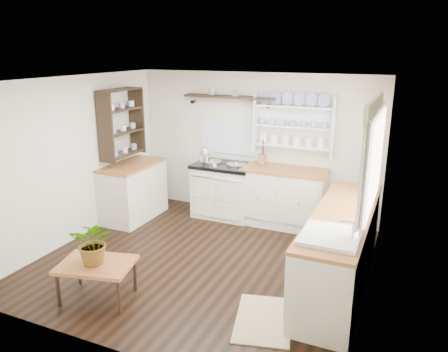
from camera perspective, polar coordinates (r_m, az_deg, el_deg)
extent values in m
cube|color=black|center=(5.79, -2.70, -10.95)|extent=(4.00, 3.80, 0.01)
cube|color=silver|center=(7.05, 4.09, 4.02)|extent=(4.00, 0.02, 2.30)
cube|color=silver|center=(4.84, 18.84, -2.65)|extent=(0.02, 3.80, 2.30)
cube|color=silver|center=(6.48, -18.88, 2.06)|extent=(0.02, 3.80, 2.30)
cube|color=white|center=(5.16, -3.05, 12.41)|extent=(4.00, 3.80, 0.01)
cube|color=white|center=(4.89, 18.92, 1.82)|extent=(0.04, 1.40, 1.00)
cube|color=white|center=(4.89, 18.69, 1.84)|extent=(0.02, 1.50, 1.10)
cube|color=beige|center=(4.79, 19.08, 8.60)|extent=(0.04, 1.55, 0.18)
cube|color=beige|center=(7.10, 0.01, -2.05)|extent=(0.94, 0.61, 0.82)
cube|color=black|center=(6.97, 0.01, 1.36)|extent=(0.98, 0.65, 0.05)
cylinder|color=silver|center=(7.05, -1.59, 1.86)|extent=(0.32, 0.32, 0.03)
cylinder|color=silver|center=(6.88, 1.65, 1.49)|extent=(0.32, 0.32, 0.03)
cylinder|color=silver|center=(6.70, -1.18, -0.32)|extent=(0.84, 0.02, 0.02)
cube|color=silver|center=(6.79, 7.87, -2.81)|extent=(1.25, 0.60, 0.88)
cube|color=brown|center=(6.66, 8.02, 0.77)|extent=(1.27, 0.63, 0.04)
cube|color=silver|center=(5.22, 14.92, -9.32)|extent=(0.60, 2.40, 0.88)
cube|color=brown|center=(5.05, 15.29, -4.81)|extent=(0.62, 2.43, 0.04)
cube|color=white|center=(4.40, 13.63, -9.07)|extent=(0.55, 0.60, 0.28)
cylinder|color=silver|center=(4.29, 16.44, -7.01)|extent=(0.02, 0.02, 0.22)
cube|color=silver|center=(7.16, -11.76, -2.01)|extent=(0.60, 1.10, 0.88)
cube|color=brown|center=(7.03, -11.96, 1.40)|extent=(0.62, 1.13, 0.04)
cube|color=white|center=(6.77, 9.31, 6.77)|extent=(1.20, 0.03, 0.90)
cube|color=white|center=(6.69, 9.11, 6.66)|extent=(1.20, 0.22, 0.02)
cylinder|color=navy|center=(6.66, 9.24, 8.96)|extent=(0.20, 0.02, 0.20)
cube|color=black|center=(6.96, 0.70, 10.31)|extent=(1.50, 0.24, 0.04)
cone|color=black|center=(7.31, -3.84, 9.70)|extent=(0.06, 0.20, 0.06)
cone|color=black|center=(6.81, 6.03, 9.16)|extent=(0.06, 0.20, 0.06)
cube|color=black|center=(6.98, -13.23, 6.83)|extent=(0.28, 0.80, 1.05)
cylinder|color=#925735|center=(6.83, 4.98, 2.19)|extent=(0.13, 0.13, 0.16)
cube|color=brown|center=(5.01, -16.35, -11.06)|extent=(0.89, 0.73, 0.04)
cylinder|color=black|center=(5.09, -20.85, -13.76)|extent=(0.04, 0.04, 0.38)
cylinder|color=black|center=(5.43, -18.38, -11.51)|extent=(0.04, 0.04, 0.38)
cylinder|color=black|center=(4.80, -13.61, -15.03)|extent=(0.04, 0.04, 0.38)
cylinder|color=black|center=(5.16, -11.56, -12.51)|extent=(0.04, 0.04, 0.38)
imported|color=#3F7233|center=(4.89, -16.60, -8.27)|extent=(0.55, 0.52, 0.50)
cube|color=#8F7353|center=(4.68, 5.17, -18.16)|extent=(0.74, 0.96, 0.02)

